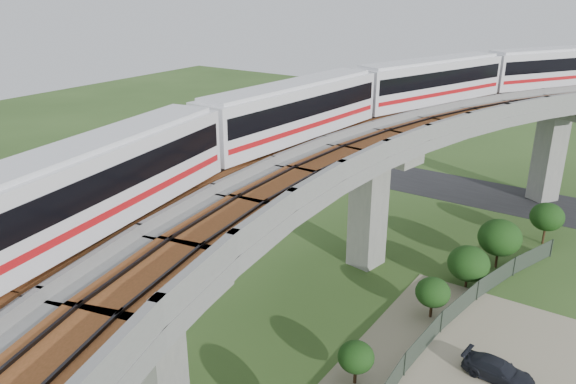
# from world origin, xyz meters

# --- Properties ---
(ground) EXTENTS (160.00, 160.00, 0.00)m
(ground) POSITION_xyz_m (0.00, 0.00, 0.00)
(ground) COLOR #325020
(ground) RESTS_ON ground
(asphalt_road) EXTENTS (60.00, 8.00, 0.03)m
(asphalt_road) POSITION_xyz_m (0.00, 30.00, 0.01)
(asphalt_road) COLOR #232326
(asphalt_road) RESTS_ON ground
(viaduct) EXTENTS (19.58, 73.98, 11.40)m
(viaduct) POSITION_xyz_m (3.84, 0.00, 9.05)
(viaduct) COLOR #99968E
(viaduct) RESTS_ON ground
(metro_train) EXTENTS (17.18, 60.17, 3.64)m
(metro_train) POSITION_xyz_m (1.43, 11.33, 12.31)
(metro_train) COLOR white
(metro_train) RESTS_ON ground
(fence) EXTENTS (3.87, 38.73, 1.50)m
(fence) POSITION_xyz_m (9.75, 0.00, 0.75)
(fence) COLOR #2D382D
(fence) RESTS_ON ground
(tree_0) EXTENTS (2.63, 2.63, 3.46)m
(tree_0) POSITION_xyz_m (11.26, 21.45, 2.34)
(tree_0) COLOR #382314
(tree_0) RESTS_ON ground
(tree_1) EXTENTS (3.12, 3.12, 3.76)m
(tree_1) POSITION_xyz_m (9.22, 15.22, 2.43)
(tree_1) COLOR #382314
(tree_1) RESTS_ON ground
(tree_2) EXTENTS (2.84, 2.84, 3.03)m
(tree_2) POSITION_xyz_m (8.28, 11.16, 1.82)
(tree_2) COLOR #382314
(tree_2) RESTS_ON ground
(tree_3) EXTENTS (2.17, 2.17, 2.73)m
(tree_3) POSITION_xyz_m (7.61, 6.19, 1.80)
(tree_3) COLOR #382314
(tree_3) RESTS_ON ground
(tree_4) EXTENTS (1.92, 1.92, 2.48)m
(tree_4) POSITION_xyz_m (6.56, -2.00, 1.66)
(tree_4) COLOR #382314
(tree_4) RESTS_ON ground
(car_dark) EXTENTS (3.89, 1.85, 1.10)m
(car_dark) POSITION_xyz_m (12.73, 2.52, 0.59)
(car_dark) COLOR black
(car_dark) RESTS_ON dirt_lot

